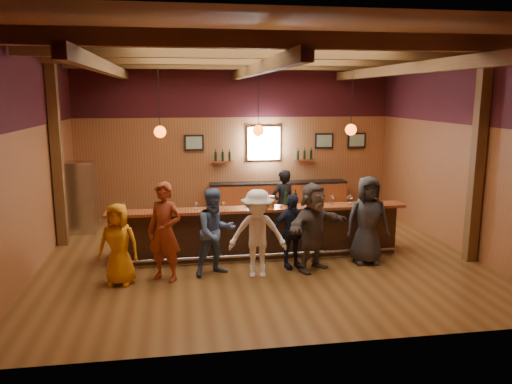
# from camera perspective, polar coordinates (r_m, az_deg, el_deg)

# --- Properties ---
(room) EXTENTS (9.04, 9.00, 4.52)m
(room) POSITION_cam_1_polar(r_m,az_deg,el_deg) (10.42, 0.21, 9.85)
(room) COLOR brown
(room) RESTS_ON ground
(bar_counter) EXTENTS (6.30, 1.07, 1.11)m
(bar_counter) POSITION_cam_1_polar(r_m,az_deg,el_deg) (10.91, 0.21, -4.42)
(bar_counter) COLOR black
(bar_counter) RESTS_ON ground
(back_bar_cabinet) EXTENTS (4.00, 0.52, 0.95)m
(back_bar_cabinet) POSITION_cam_1_polar(r_m,az_deg,el_deg) (14.54, 2.58, -0.68)
(back_bar_cabinet) COLOR maroon
(back_bar_cabinet) RESTS_ON ground
(window) EXTENTS (0.95, 0.09, 0.95)m
(window) POSITION_cam_1_polar(r_m,az_deg,el_deg) (14.45, 0.89, 5.58)
(window) COLOR silver
(window) RESTS_ON room
(framed_pictures) EXTENTS (5.35, 0.05, 0.45)m
(framed_pictures) POSITION_cam_1_polar(r_m,az_deg,el_deg) (14.61, 4.26, 5.80)
(framed_pictures) COLOR black
(framed_pictures) RESTS_ON room
(wine_shelves) EXTENTS (3.00, 0.18, 0.30)m
(wine_shelves) POSITION_cam_1_polar(r_m,az_deg,el_deg) (14.43, 0.93, 3.85)
(wine_shelves) COLOR maroon
(wine_shelves) RESTS_ON room
(pendant_lights) EXTENTS (4.24, 0.24, 1.37)m
(pendant_lights) POSITION_cam_1_polar(r_m,az_deg,el_deg) (10.39, 0.26, 7.06)
(pendant_lights) COLOR black
(pendant_lights) RESTS_ON room
(stainless_fridge) EXTENTS (0.70, 0.70, 1.80)m
(stainless_fridge) POSITION_cam_1_polar(r_m,az_deg,el_deg) (13.30, -19.35, -0.55)
(stainless_fridge) COLOR silver
(stainless_fridge) RESTS_ON ground
(customer_orange) EXTENTS (0.83, 0.63, 1.52)m
(customer_orange) POSITION_cam_1_polar(r_m,az_deg,el_deg) (9.47, -15.43, -5.77)
(customer_orange) COLOR orange
(customer_orange) RESTS_ON ground
(customer_redvest) EXTENTS (0.81, 0.72, 1.87)m
(customer_redvest) POSITION_cam_1_polar(r_m,az_deg,el_deg) (9.44, -10.39, -4.48)
(customer_redvest) COLOR maroon
(customer_redvest) RESTS_ON ground
(customer_denim) EXTENTS (1.00, 0.89, 1.70)m
(customer_denim) POSITION_cam_1_polar(r_m,az_deg,el_deg) (9.62, -4.65, -4.58)
(customer_denim) COLOR #455F8A
(customer_denim) RESTS_ON ground
(customer_white) EXTENTS (1.18, 0.79, 1.70)m
(customer_white) POSITION_cam_1_polar(r_m,az_deg,el_deg) (9.47, 0.18, -4.78)
(customer_white) COLOR white
(customer_white) RESTS_ON ground
(customer_navy) EXTENTS (0.95, 0.57, 1.51)m
(customer_navy) POSITION_cam_1_polar(r_m,az_deg,el_deg) (10.01, 4.07, -4.49)
(customer_navy) COLOR #181D30
(customer_navy) RESTS_ON ground
(customer_brown) EXTENTS (1.64, 1.37, 1.77)m
(customer_brown) POSITION_cam_1_polar(r_m,az_deg,el_deg) (9.87, 6.55, -4.00)
(customer_brown) COLOR #524842
(customer_brown) RESTS_ON ground
(customer_dark) EXTENTS (0.94, 0.66, 1.82)m
(customer_dark) POSITION_cam_1_polar(r_m,az_deg,el_deg) (10.48, 12.64, -3.15)
(customer_dark) COLOR #2B2C2E
(customer_dark) RESTS_ON ground
(bartender) EXTENTS (0.71, 0.58, 1.68)m
(bartender) POSITION_cam_1_polar(r_m,az_deg,el_deg) (12.05, 3.12, -1.39)
(bartender) COLOR black
(bartender) RESTS_ON ground
(ice_bucket) EXTENTS (0.21, 0.21, 0.23)m
(ice_bucket) POSITION_cam_1_polar(r_m,az_deg,el_deg) (10.52, 1.58, -1.07)
(ice_bucket) COLOR brown
(ice_bucket) RESTS_ON bar_counter
(bottle_a) EXTENTS (0.08, 0.08, 0.36)m
(bottle_a) POSITION_cam_1_polar(r_m,az_deg,el_deg) (10.68, 3.42, -0.74)
(bottle_a) COLOR black
(bottle_a) RESTS_ON bar_counter
(bottle_b) EXTENTS (0.08, 0.08, 0.35)m
(bottle_b) POSITION_cam_1_polar(r_m,az_deg,el_deg) (10.68, 4.53, -0.80)
(bottle_b) COLOR black
(bottle_b) RESTS_ON bar_counter
(glass_a) EXTENTS (0.09, 0.09, 0.19)m
(glass_a) POSITION_cam_1_polar(r_m,az_deg,el_deg) (10.38, -14.88, -1.47)
(glass_a) COLOR silver
(glass_a) RESTS_ON bar_counter
(glass_b) EXTENTS (0.08, 0.08, 0.18)m
(glass_b) POSITION_cam_1_polar(r_m,az_deg,el_deg) (10.20, -10.24, -1.56)
(glass_b) COLOR silver
(glass_b) RESTS_ON bar_counter
(glass_c) EXTENTS (0.07, 0.07, 0.17)m
(glass_c) POSITION_cam_1_polar(r_m,az_deg,el_deg) (10.26, -6.83, -1.43)
(glass_c) COLOR silver
(glass_c) RESTS_ON bar_counter
(glass_d) EXTENTS (0.07, 0.07, 0.17)m
(glass_d) POSITION_cam_1_polar(r_m,az_deg,el_deg) (10.24, -3.70, -1.39)
(glass_d) COLOR silver
(glass_d) RESTS_ON bar_counter
(glass_e) EXTENTS (0.08, 0.08, 0.19)m
(glass_e) POSITION_cam_1_polar(r_m,az_deg,el_deg) (10.47, -1.03, -1.02)
(glass_e) COLOR silver
(glass_e) RESTS_ON bar_counter
(glass_f) EXTENTS (0.08, 0.08, 0.17)m
(glass_f) POSITION_cam_1_polar(r_m,az_deg,el_deg) (10.66, 5.94, -0.91)
(glass_f) COLOR silver
(glass_f) RESTS_ON bar_counter
(glass_g) EXTENTS (0.08, 0.08, 0.19)m
(glass_g) POSITION_cam_1_polar(r_m,az_deg,el_deg) (10.88, 8.69, -0.67)
(glass_g) COLOR silver
(glass_g) RESTS_ON bar_counter
(glass_h) EXTENTS (0.09, 0.09, 0.20)m
(glass_h) POSITION_cam_1_polar(r_m,az_deg,el_deg) (10.92, 10.66, -0.66)
(glass_h) COLOR silver
(glass_h) RESTS_ON bar_counter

